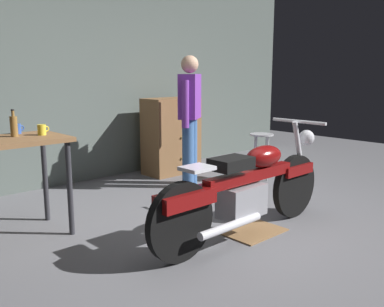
# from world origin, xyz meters

# --- Properties ---
(ground_plane) EXTENTS (12.00, 12.00, 0.00)m
(ground_plane) POSITION_xyz_m (0.00, 0.00, 0.00)
(ground_plane) COLOR slate
(back_wall) EXTENTS (8.00, 0.12, 3.10)m
(back_wall) POSITION_xyz_m (0.00, 2.80, 1.55)
(back_wall) COLOR #56605B
(back_wall) RESTS_ON ground_plane
(motorcycle) EXTENTS (2.19, 0.60, 1.00)m
(motorcycle) POSITION_xyz_m (-0.04, -0.05, 0.45)
(motorcycle) COLOR black
(motorcycle) RESTS_ON ground_plane
(person_standing) EXTENTS (0.48, 0.40, 1.67)m
(person_standing) POSITION_xyz_m (0.77, 1.59, 0.93)
(person_standing) COLOR #3A6199
(person_standing) RESTS_ON ground_plane
(shop_stool) EXTENTS (0.32, 0.32, 0.64)m
(shop_stool) POSITION_xyz_m (1.69, 1.15, 0.50)
(shop_stool) COLOR #B2B2B7
(shop_stool) RESTS_ON ground_plane
(wooden_dresser) EXTENTS (0.80, 0.47, 1.10)m
(wooden_dresser) POSITION_xyz_m (1.05, 2.30, 0.55)
(wooden_dresser) COLOR brown
(wooden_dresser) RESTS_ON ground_plane
(drip_tray) EXTENTS (0.56, 0.40, 0.01)m
(drip_tray) POSITION_xyz_m (0.07, -0.05, 0.01)
(drip_tray) COLOR olive
(drip_tray) RESTS_ON ground_plane
(mug_blue_enamel) EXTENTS (0.11, 0.07, 0.09)m
(mug_blue_enamel) POSITION_xyz_m (-1.43, 1.55, 0.95)
(mug_blue_enamel) COLOR #2D51AD
(mug_blue_enamel) RESTS_ON workbench
(mug_yellow_tall) EXTENTS (0.11, 0.07, 0.10)m
(mug_yellow_tall) POSITION_xyz_m (-1.30, 1.31, 0.95)
(mug_yellow_tall) COLOR yellow
(mug_yellow_tall) RESTS_ON workbench
(bottle) EXTENTS (0.06, 0.06, 0.24)m
(bottle) POSITION_xyz_m (-1.52, 1.39, 1.00)
(bottle) COLOR olive
(bottle) RESTS_ON workbench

